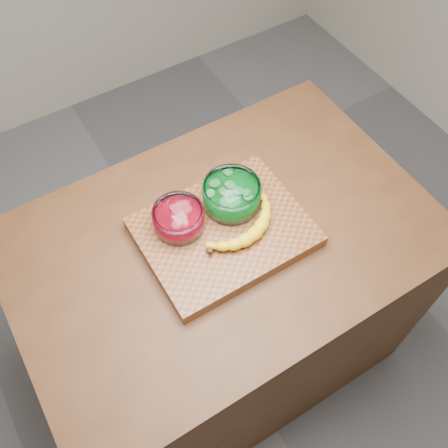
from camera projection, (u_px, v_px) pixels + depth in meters
ground at (224, 347)px, 2.15m from camera, size 3.50×3.50×0.00m
counter at (224, 303)px, 1.78m from camera, size 1.20×0.80×0.90m
cutting_board at (224, 232)px, 1.38m from camera, size 0.45×0.35×0.04m
bowl_red at (179, 219)px, 1.35m from camera, size 0.14×0.14×0.07m
bowl_green at (232, 195)px, 1.38m from camera, size 0.16×0.16×0.08m
banana at (242, 225)px, 1.35m from camera, size 0.27×0.15×0.04m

